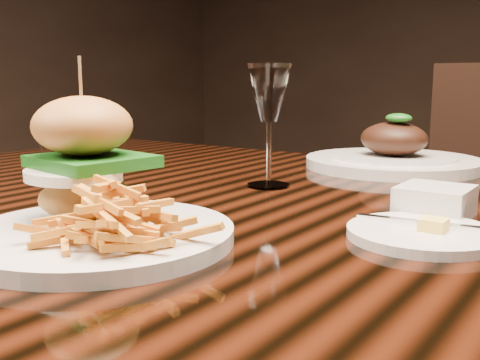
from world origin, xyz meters
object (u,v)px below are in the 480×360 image
Objects in this scene: dining_table at (316,267)px; far_dish at (393,157)px; burger_plate at (96,196)px; wine_glass at (269,97)px.

far_dish reaches higher than dining_table.
wine_glass is at bearing 113.08° from burger_plate.
dining_table is at bearing -83.87° from far_dish.
burger_plate is at bearing -96.20° from far_dish.
burger_plate is at bearing -87.14° from wine_glass.
dining_table is 0.30m from burger_plate.
wine_glass reaches higher than far_dish.
wine_glass is 0.32m from far_dish.
far_dish is at bearing 96.13° from dining_table.
wine_glass is (-0.02, 0.34, 0.09)m from burger_plate.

